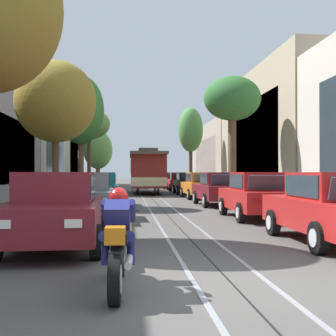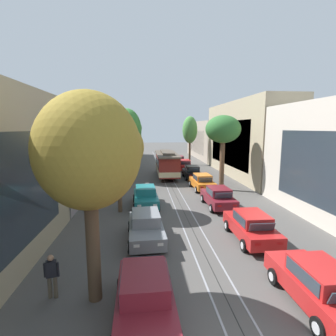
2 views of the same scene
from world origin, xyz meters
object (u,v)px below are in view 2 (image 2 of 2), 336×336
Objects in this scene: parked_car_red_near_right at (319,285)px; fire_hydrant at (263,222)px; parked_car_red_second_right at (251,226)px; parked_car_maroon_mid_right at (218,197)px; parked_car_red_sixth_right at (184,165)px; street_tree_kerb_right_second at (223,131)px; street_tree_kerb_right_mid at (190,130)px; parked_car_teal_mid_left at (146,197)px; street_tree_kerb_left_near at (89,153)px; street_tree_kerb_left_far at (133,138)px; parked_car_black_fifth_right at (192,172)px; street_tree_kerb_left_second at (118,148)px; street_tree_kerb_left_mid at (127,130)px; street_tree_kerb_left_fourth at (129,128)px; parked_car_maroon_near_left at (145,297)px; parked_car_grey_second_left at (146,226)px; parked_car_orange_fourth_right at (202,182)px; cable_car_trolley at (167,164)px; pedestrian_on_left_pavement at (52,274)px; parked_car_maroon_far_right at (178,160)px.

fire_hydrant is at bearing 78.84° from parked_car_red_near_right.
fire_hydrant is at bearing 45.80° from parked_car_red_second_right.
parked_car_maroon_mid_right is 17.56m from parked_car_red_sixth_right.
street_tree_kerb_right_mid is at bearing 90.03° from street_tree_kerb_right_second.
parked_car_teal_mid_left is 0.60× the size of street_tree_kerb_left_near.
street_tree_kerb_left_far is at bearing 119.04° from parked_car_red_sixth_right.
parked_car_red_near_right is 22.95m from parked_car_black_fifth_right.
parked_car_red_near_right is at bearing -95.98° from street_tree_kerb_right_second.
street_tree_kerb_left_near is 1.12× the size of street_tree_kerb_left_second.
street_tree_kerb_left_mid is at bearing 114.58° from parked_car_red_second_right.
street_tree_kerb_right_second is at bearing -72.91° from parked_car_black_fifth_right.
parked_car_maroon_near_left is at bearing -86.35° from street_tree_kerb_left_fourth.
parked_car_grey_second_left is 0.55× the size of street_tree_kerb_right_mid.
parked_car_black_fifth_right is 13.92m from street_tree_kerb_left_fourth.
parked_car_grey_second_left and parked_car_black_fifth_right have the same top height.
street_tree_kerb_left_fourth is 28.36m from fire_hydrant.
parked_car_red_near_right is 23.94m from street_tree_kerb_left_mid.
parked_car_red_near_right is 17.76m from street_tree_kerb_right_second.
street_tree_kerb_left_near reaches higher than parked_car_orange_fourth_right.
street_tree_kerb_left_mid is at bearing -156.58° from cable_car_trolley.
parked_car_maroon_mid_right is 13.61m from pedestrian_on_left_pavement.
parked_car_black_fifth_right is 11.28m from parked_car_maroon_far_right.
parked_car_maroon_near_left is at bearing -22.87° from pedestrian_on_left_pavement.
street_tree_kerb_left_mid reaches higher than street_tree_kerb_left_far.
parked_car_orange_fourth_right is 18.28m from street_tree_kerb_right_mid.
street_tree_kerb_left_near is at bearing -89.45° from street_tree_kerb_left_fourth.
parked_car_teal_mid_left is 11.33m from street_tree_kerb_left_mid.
parked_car_maroon_mid_right is (5.66, -0.70, 0.00)m from parked_car_teal_mid_left.
parked_car_maroon_near_left is at bearing -87.44° from street_tree_kerb_left_far.
pedestrian_on_left_pavement is (-9.26, -21.59, 0.14)m from parked_car_black_fifth_right.
street_tree_kerb_left_second reaches higher than fire_hydrant.
parked_car_maroon_far_right is (-0.10, 28.84, 0.00)m from parked_car_red_second_right.
parked_car_maroon_mid_right is 23.62m from street_tree_kerb_left_fourth.
street_tree_kerb_left_far is 0.87× the size of street_tree_kerb_right_second.
fire_hydrant is at bearing -90.83° from street_tree_kerb_right_mid.
parked_car_maroon_near_left is 33.58m from street_tree_kerb_left_fourth.
parked_car_red_second_right is 17.56m from parked_car_black_fifth_right.
fire_hydrant is at bearing -75.65° from street_tree_kerb_left_far.
parked_car_red_near_right is at bearing -89.55° from parked_car_orange_fourth_right.
street_tree_kerb_left_mid reaches higher than street_tree_kerb_left_near.
street_tree_kerb_left_second reaches higher than parked_car_black_fifth_right.
street_tree_kerb_left_near reaches higher than street_tree_kerb_right_second.
fire_hydrant is at bearing -86.71° from parked_car_maroon_far_right.
parked_car_red_sixth_right is at bearing 89.50° from parked_car_maroon_mid_right.
street_tree_kerb_left_mid is 1.13× the size of street_tree_kerb_right_second.
parked_car_red_sixth_right is (5.96, 29.04, 0.00)m from parked_car_maroon_near_left.
street_tree_kerb_left_mid reaches higher than parked_car_maroon_far_right.
parked_car_red_near_right is 0.99× the size of parked_car_maroon_far_right.
street_tree_kerb_left_far is 7.67× the size of fire_hydrant.
street_tree_kerb_right_second is at bearing 84.02° from parked_car_red_near_right.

